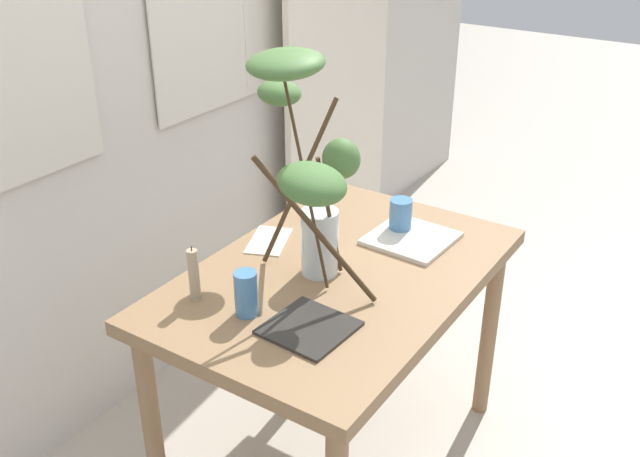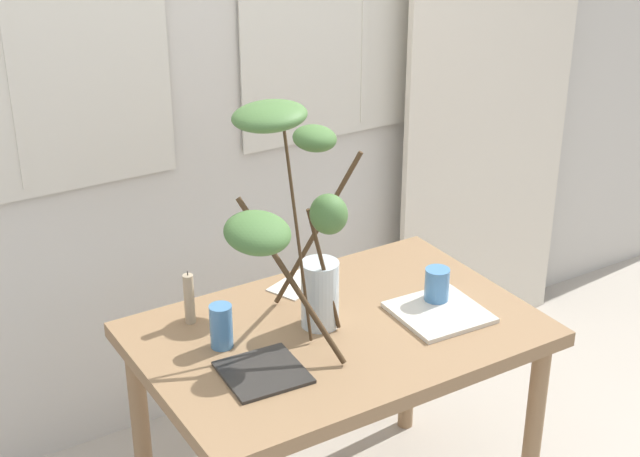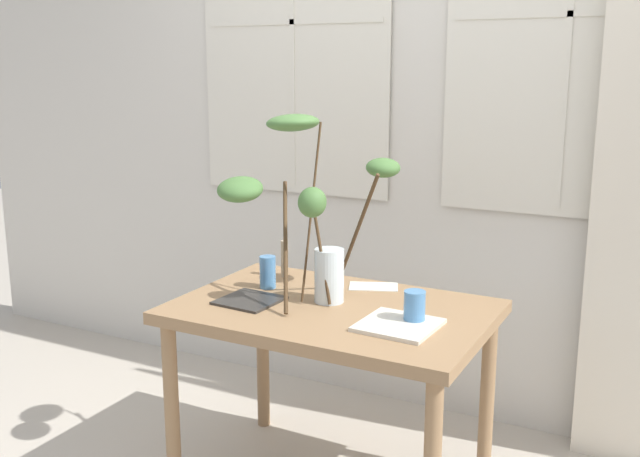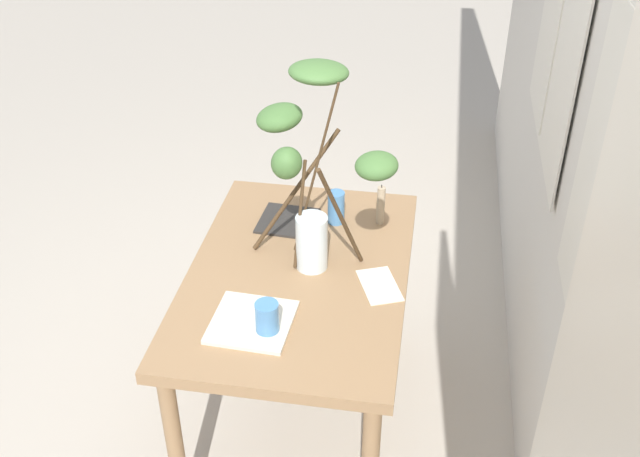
# 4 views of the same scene
# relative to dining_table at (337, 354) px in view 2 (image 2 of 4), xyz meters

# --- Properties ---
(back_wall_with_windows) EXTENTS (5.53, 0.14, 2.83)m
(back_wall_with_windows) POSITION_rel_dining_table_xyz_m (-0.00, 0.89, 0.78)
(back_wall_with_windows) COLOR beige
(back_wall_with_windows) RESTS_ON ground
(curtain_sheer_side) EXTENTS (0.81, 0.03, 2.38)m
(curtain_sheer_side) POSITION_rel_dining_table_xyz_m (1.18, 0.73, 0.54)
(curtain_sheer_side) COLOR silver
(curtain_sheer_side) RESTS_ON ground
(dining_table) EXTENTS (1.13, 0.75, 0.74)m
(dining_table) POSITION_rel_dining_table_xyz_m (0.00, 0.00, 0.00)
(dining_table) COLOR #93704C
(dining_table) RESTS_ON ground
(vase_with_branches) EXTENTS (0.60, 0.59, 0.70)m
(vase_with_branches) POSITION_rel_dining_table_xyz_m (-0.12, 0.02, 0.47)
(vase_with_branches) COLOR silver
(vase_with_branches) RESTS_ON dining_table
(drinking_glass_blue_left) EXTENTS (0.06, 0.06, 0.13)m
(drinking_glass_blue_left) POSITION_rel_dining_table_xyz_m (-0.33, 0.08, 0.15)
(drinking_glass_blue_left) COLOR #4C84BC
(drinking_glass_blue_left) RESTS_ON dining_table
(drinking_glass_blue_right) EXTENTS (0.07, 0.07, 0.11)m
(drinking_glass_blue_right) POSITION_rel_dining_table_xyz_m (0.33, -0.03, 0.15)
(drinking_glass_blue_right) COLOR #4C84BC
(drinking_glass_blue_right) RESTS_ON dining_table
(plate_square_left) EXTENTS (0.22, 0.22, 0.01)m
(plate_square_left) POSITION_rel_dining_table_xyz_m (-0.30, -0.10, 0.09)
(plate_square_left) COLOR #2D2B28
(plate_square_left) RESTS_ON dining_table
(plate_square_right) EXTENTS (0.26, 0.26, 0.01)m
(plate_square_right) POSITION_rel_dining_table_xyz_m (0.30, -0.09, 0.10)
(plate_square_right) COLOR silver
(plate_square_right) RESTS_ON dining_table
(napkin_folded) EXTENTS (0.22, 0.18, 0.00)m
(napkin_folded) POSITION_rel_dining_table_xyz_m (0.04, 0.29, 0.09)
(napkin_folded) COLOR silver
(napkin_folded) RESTS_ON dining_table
(pillar_candle) EXTENTS (0.03, 0.03, 0.17)m
(pillar_candle) POSITION_rel_dining_table_xyz_m (-0.35, 0.25, 0.17)
(pillar_candle) COLOR tan
(pillar_candle) RESTS_ON dining_table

